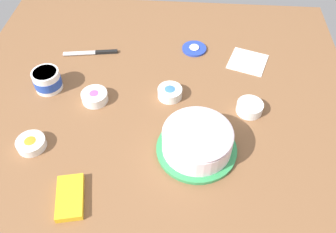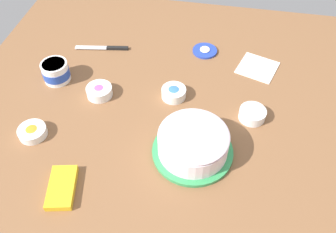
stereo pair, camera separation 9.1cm
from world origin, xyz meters
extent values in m
plane|color=brown|center=(0.00, 0.00, 0.00)|extent=(1.54, 1.54, 0.00)
cylinder|color=#339351|center=(-0.18, -0.16, 0.01)|extent=(0.27, 0.27, 0.01)
cylinder|color=pink|center=(-0.18, -0.16, 0.04)|extent=(0.21, 0.21, 0.06)
cylinder|color=white|center=(-0.18, -0.16, 0.05)|extent=(0.23, 0.23, 0.07)
ellipsoid|color=white|center=(-0.18, -0.16, 0.09)|extent=(0.23, 0.23, 0.04)
cylinder|color=white|center=(0.09, 0.43, 0.04)|extent=(0.11, 0.11, 0.08)
cylinder|color=#2347B2|center=(0.09, 0.43, 0.04)|extent=(0.11, 0.11, 0.04)
cylinder|color=white|center=(0.09, 0.43, 0.08)|extent=(0.09, 0.09, 0.01)
cylinder|color=#233DAD|center=(0.37, -0.14, 0.01)|extent=(0.11, 0.11, 0.01)
ellipsoid|color=white|center=(0.37, -0.14, 0.01)|extent=(0.05, 0.04, 0.01)
cube|color=silver|center=(0.30, 0.36, 0.01)|extent=(0.04, 0.14, 0.00)
cube|color=black|center=(0.32, 0.24, 0.01)|extent=(0.03, 0.10, 0.01)
cylinder|color=white|center=(0.08, -0.05, 0.02)|extent=(0.09, 0.09, 0.04)
cylinder|color=blue|center=(0.08, -0.05, 0.02)|extent=(0.08, 0.08, 0.01)
ellipsoid|color=blue|center=(0.08, -0.05, 0.03)|extent=(0.07, 0.07, 0.02)
cylinder|color=white|center=(0.02, -0.35, 0.02)|extent=(0.10, 0.10, 0.04)
cylinder|color=green|center=(0.02, -0.35, 0.02)|extent=(0.08, 0.08, 0.01)
ellipsoid|color=green|center=(0.02, -0.35, 0.02)|extent=(0.07, 0.07, 0.02)
cylinder|color=white|center=(-0.20, 0.40, 0.02)|extent=(0.10, 0.10, 0.03)
cylinder|color=orange|center=(-0.20, 0.40, 0.02)|extent=(0.08, 0.08, 0.01)
ellipsoid|color=orange|center=(-0.20, 0.40, 0.02)|extent=(0.07, 0.07, 0.02)
cylinder|color=white|center=(0.03, 0.23, 0.02)|extent=(0.10, 0.10, 0.04)
cylinder|color=#B251C6|center=(0.03, 0.23, 0.02)|extent=(0.08, 0.08, 0.01)
ellipsoid|color=#B251C6|center=(0.03, 0.23, 0.03)|extent=(0.07, 0.07, 0.02)
cube|color=yellow|center=(-0.39, 0.22, 0.01)|extent=(0.16, 0.11, 0.02)
cube|color=white|center=(0.31, -0.37, 0.00)|extent=(0.19, 0.19, 0.01)
camera|label=1|loc=(-0.90, -0.12, 0.98)|focal=37.95mm
camera|label=2|loc=(-0.89, -0.21, 0.98)|focal=37.95mm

